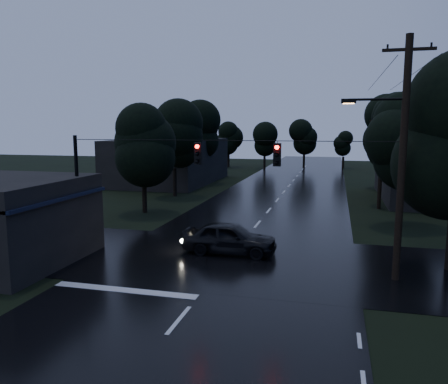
% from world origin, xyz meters
% --- Properties ---
extents(main_road, '(12.00, 120.00, 0.02)m').
position_xyz_m(main_road, '(0.00, 30.00, 0.00)').
color(main_road, black).
rests_on(main_road, ground).
extents(cross_street, '(60.00, 9.00, 0.02)m').
position_xyz_m(cross_street, '(0.00, 12.00, 0.00)').
color(cross_street, black).
rests_on(cross_street, ground).
extents(building_far_right, '(10.00, 14.00, 4.40)m').
position_xyz_m(building_far_right, '(14.00, 34.00, 2.20)').
color(building_far_right, black).
rests_on(building_far_right, ground).
extents(building_far_left, '(10.00, 16.00, 5.00)m').
position_xyz_m(building_far_left, '(-14.00, 40.00, 2.50)').
color(building_far_left, black).
rests_on(building_far_left, ground).
extents(utility_pole_main, '(3.50, 0.30, 10.00)m').
position_xyz_m(utility_pole_main, '(7.41, 11.00, 5.26)').
color(utility_pole_main, black).
rests_on(utility_pole_main, ground).
extents(utility_pole_far, '(2.00, 0.30, 7.50)m').
position_xyz_m(utility_pole_far, '(8.30, 28.00, 3.88)').
color(utility_pole_far, black).
rests_on(utility_pole_far, ground).
extents(anchor_pole_left, '(0.18, 0.18, 6.00)m').
position_xyz_m(anchor_pole_left, '(-7.50, 11.00, 3.00)').
color(anchor_pole_left, black).
rests_on(anchor_pole_left, ground).
extents(span_signals, '(15.00, 0.37, 1.12)m').
position_xyz_m(span_signals, '(0.56, 10.99, 5.24)').
color(span_signals, black).
rests_on(span_signals, ground).
extents(tree_left_a, '(3.92, 3.92, 8.26)m').
position_xyz_m(tree_left_a, '(-9.00, 22.00, 5.24)').
color(tree_left_a, black).
rests_on(tree_left_a, ground).
extents(tree_left_b, '(4.20, 4.20, 8.85)m').
position_xyz_m(tree_left_b, '(-9.60, 30.00, 5.62)').
color(tree_left_b, black).
rests_on(tree_left_b, ground).
extents(tree_left_c, '(4.48, 4.48, 9.44)m').
position_xyz_m(tree_left_c, '(-10.20, 40.00, 5.99)').
color(tree_left_c, black).
rests_on(tree_left_c, ground).
extents(tree_right_a, '(4.20, 4.20, 8.85)m').
position_xyz_m(tree_right_a, '(9.00, 22.00, 5.62)').
color(tree_right_a, black).
rests_on(tree_right_a, ground).
extents(tree_right_b, '(4.48, 4.48, 9.44)m').
position_xyz_m(tree_right_b, '(9.60, 30.00, 5.99)').
color(tree_right_b, black).
rests_on(tree_right_b, ground).
extents(tree_right_c, '(4.76, 4.76, 10.03)m').
position_xyz_m(tree_right_c, '(10.20, 40.00, 6.37)').
color(tree_right_c, black).
rests_on(tree_right_c, ground).
extents(car, '(4.80, 1.96, 1.63)m').
position_xyz_m(car, '(-0.21, 13.02, 0.81)').
color(car, black).
rests_on(car, ground).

